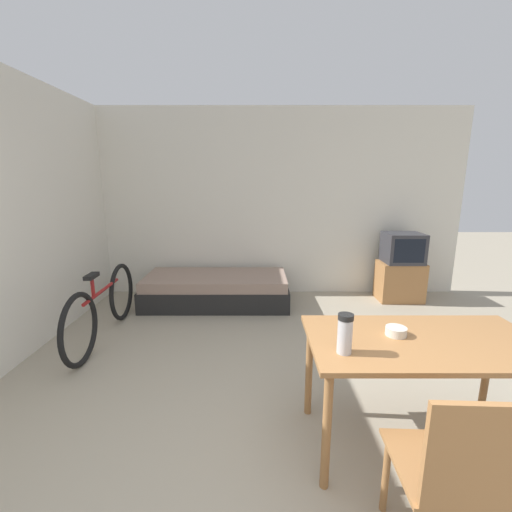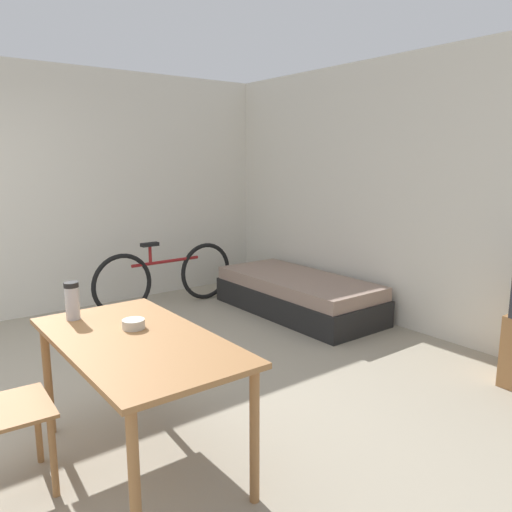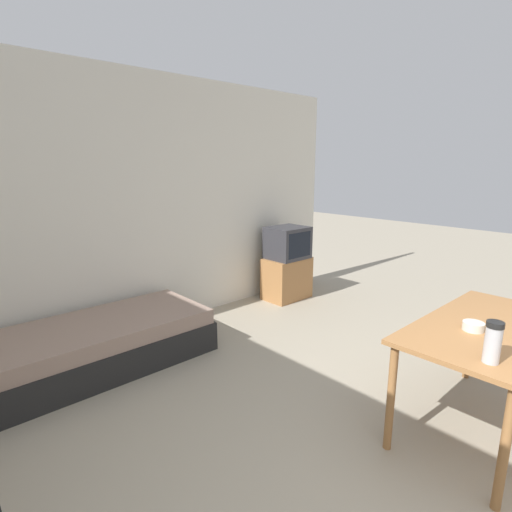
{
  "view_description": "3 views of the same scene",
  "coord_description": "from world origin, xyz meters",
  "px_view_note": "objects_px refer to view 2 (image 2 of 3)",
  "views": [
    {
      "loc": [
        -0.14,
        -1.19,
        1.7
      ],
      "look_at": [
        -0.13,
        2.04,
        0.97
      ],
      "focal_mm": 24.0,
      "sensor_mm": 36.0,
      "label": 1
    },
    {
      "loc": [
        3.31,
        -0.31,
        1.7
      ],
      "look_at": [
        0.15,
        2.1,
        0.92
      ],
      "focal_mm": 35.0,
      "sensor_mm": 36.0,
      "label": 2
    },
    {
      "loc": [
        -1.87,
        -0.03,
        1.77
      ],
      "look_at": [
        0.26,
        2.3,
        1.05
      ],
      "focal_mm": 28.0,
      "sensor_mm": 36.0,
      "label": 3
    }
  ],
  "objects_px": {
    "dining_table": "(137,353)",
    "thermos_flask": "(72,299)",
    "daybed": "(298,295)",
    "bicycle": "(166,277)",
    "mate_bowl": "(134,324)"
  },
  "relations": [
    {
      "from": "daybed",
      "to": "thermos_flask",
      "type": "bearing_deg",
      "value": -69.36
    },
    {
      "from": "dining_table",
      "to": "mate_bowl",
      "type": "distance_m",
      "value": 0.2
    },
    {
      "from": "daybed",
      "to": "mate_bowl",
      "type": "bearing_deg",
      "value": -60.85
    },
    {
      "from": "dining_table",
      "to": "thermos_flask",
      "type": "height_order",
      "value": "thermos_flask"
    },
    {
      "from": "thermos_flask",
      "to": "dining_table",
      "type": "bearing_deg",
      "value": 17.16
    },
    {
      "from": "bicycle",
      "to": "mate_bowl",
      "type": "relative_size",
      "value": 13.88
    },
    {
      "from": "dining_table",
      "to": "bicycle",
      "type": "height_order",
      "value": "bicycle"
    },
    {
      "from": "bicycle",
      "to": "thermos_flask",
      "type": "xyz_separation_m",
      "value": [
        2.14,
        -1.71,
        0.52
      ]
    },
    {
      "from": "mate_bowl",
      "to": "daybed",
      "type": "bearing_deg",
      "value": 119.15
    },
    {
      "from": "thermos_flask",
      "to": "mate_bowl",
      "type": "distance_m",
      "value": 0.45
    },
    {
      "from": "dining_table",
      "to": "thermos_flask",
      "type": "distance_m",
      "value": 0.6
    },
    {
      "from": "mate_bowl",
      "to": "thermos_flask",
      "type": "bearing_deg",
      "value": -149.9
    },
    {
      "from": "daybed",
      "to": "bicycle",
      "type": "bearing_deg",
      "value": -135.82
    },
    {
      "from": "bicycle",
      "to": "thermos_flask",
      "type": "bearing_deg",
      "value": -38.69
    },
    {
      "from": "dining_table",
      "to": "mate_bowl",
      "type": "bearing_deg",
      "value": 160.61
    }
  ]
}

